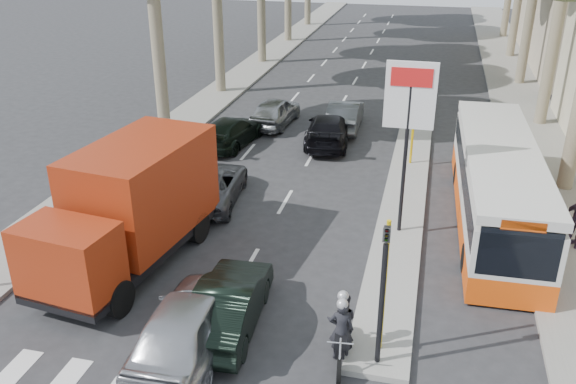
# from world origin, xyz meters

# --- Properties ---
(ground) EXTENTS (120.00, 120.00, 0.00)m
(ground) POSITION_xyz_m (0.00, 0.00, 0.00)
(ground) COLOR #28282B
(ground) RESTS_ON ground
(sidewalk_right) EXTENTS (3.20, 70.00, 0.12)m
(sidewalk_right) POSITION_xyz_m (8.60, 25.00, 0.06)
(sidewalk_right) COLOR gray
(sidewalk_right) RESTS_ON ground
(median_left) EXTENTS (2.40, 64.00, 0.12)m
(median_left) POSITION_xyz_m (-8.00, 28.00, 0.06)
(median_left) COLOR gray
(median_left) RESTS_ON ground
(traffic_island) EXTENTS (1.50, 26.00, 0.16)m
(traffic_island) POSITION_xyz_m (3.25, 11.00, 0.08)
(traffic_island) COLOR gray
(traffic_island) RESTS_ON ground
(billboard) EXTENTS (1.50, 12.10, 5.60)m
(billboard) POSITION_xyz_m (3.25, 5.00, 3.70)
(billboard) COLOR yellow
(billboard) RESTS_ON ground
(traffic_light_island) EXTENTS (0.16, 0.41, 3.60)m
(traffic_light_island) POSITION_xyz_m (3.25, -1.50, 2.49)
(traffic_light_island) COLOR black
(traffic_light_island) RESTS_ON ground
(silver_hatchback) EXTENTS (2.01, 4.63, 1.56)m
(silver_hatchback) POSITION_xyz_m (-1.10, -2.00, 0.78)
(silver_hatchback) COLOR #AEB0B7
(silver_hatchback) RESTS_ON ground
(dark_hatchback) EXTENTS (1.69, 4.18, 1.35)m
(dark_hatchback) POSITION_xyz_m (-0.50, -0.86, 0.67)
(dark_hatchback) COLOR black
(dark_hatchback) RESTS_ON ground
(queue_car_a) EXTENTS (2.54, 4.64, 1.23)m
(queue_car_a) POSITION_xyz_m (-3.50, 6.00, 0.62)
(queue_car_a) COLOR #46474D
(queue_car_a) RESTS_ON ground
(queue_car_b) EXTENTS (2.30, 4.76, 1.34)m
(queue_car_b) POSITION_xyz_m (-0.50, 12.87, 0.67)
(queue_car_b) COLOR black
(queue_car_b) RESTS_ON ground
(queue_car_c) EXTENTS (1.92, 4.16, 1.38)m
(queue_car_c) POSITION_xyz_m (-3.50, 14.90, 0.69)
(queue_car_c) COLOR gray
(queue_car_c) RESTS_ON ground
(queue_car_d) EXTENTS (1.59, 4.20, 1.37)m
(queue_car_d) POSITION_xyz_m (-0.11, 15.17, 0.68)
(queue_car_d) COLOR #4A4D51
(queue_car_d) RESTS_ON ground
(queue_car_e) EXTENTS (2.31, 4.52, 1.26)m
(queue_car_e) POSITION_xyz_m (-4.68, 11.71, 0.63)
(queue_car_e) COLOR black
(queue_car_e) RESTS_ON ground
(red_truck) EXTENTS (3.27, 6.83, 3.51)m
(red_truck) POSITION_xyz_m (-4.17, 1.44, 1.85)
(red_truck) COLOR black
(red_truck) RESTS_ON ground
(city_bus) EXTENTS (2.56, 10.38, 2.72)m
(city_bus) POSITION_xyz_m (6.20, 6.56, 1.43)
(city_bus) COLOR #E24A0C
(city_bus) RESTS_ON ground
(motorcycle) EXTENTS (0.78, 1.99, 1.70)m
(motorcycle) POSITION_xyz_m (2.38, -1.29, 0.77)
(motorcycle) COLOR black
(motorcycle) RESTS_ON ground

